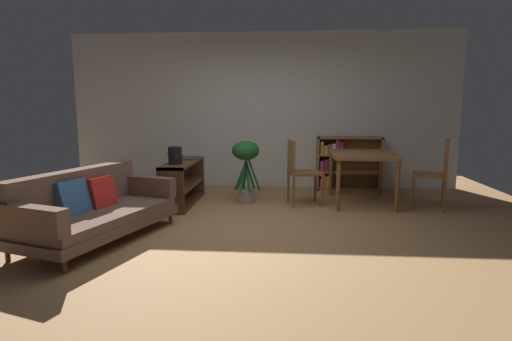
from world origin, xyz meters
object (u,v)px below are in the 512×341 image
Objects in this scene: fabric_couch at (92,208)px; bookshelf at (343,163)px; dining_chair_near at (436,170)px; media_console at (183,183)px; desk_speaker at (175,155)px; open_laptop at (184,157)px; dining_table at (362,158)px; dining_chair_far at (300,169)px; potted_floor_plant at (246,162)px.

fabric_couch is 4.28m from bookshelf.
fabric_couch is 4.45m from dining_chair_near.
media_console is 1.20× the size of bookshelf.
media_console is 5.50× the size of desk_speaker.
dining_table is (2.67, -0.04, 0.01)m from open_laptop.
fabric_couch is at bearing -148.41° from dining_table.
dining_chair_far is (1.76, -0.23, -0.12)m from open_laptop.
dining_chair_far reaches higher than bookshelf.
desk_speaker is (-0.03, -0.28, 0.44)m from media_console.
dining_table is (1.71, 0.11, 0.05)m from potted_floor_plant.
dining_table is at bearing -0.89° from open_laptop.
bookshelf is (0.79, 1.24, -0.07)m from dining_chair_far.
dining_table is at bearing 31.59° from fabric_couch.
potted_floor_plant is (0.96, -0.15, -0.04)m from open_laptop.
dining_chair_near is at bearing 3.35° from desk_speaker.
potted_floor_plant is at bearing 175.60° from dining_chair_near.
dining_table is 1.07m from bookshelf.
desk_speaker is at bearing -168.84° from dining_table.
dining_chair_far reaches higher than open_laptop.
open_laptop is 1.78m from dining_chair_far.
desk_speaker is 2.71m from dining_table.
fabric_couch is 2.10× the size of potted_floor_plant.
media_console is 1.73m from dining_chair_far.
dining_chair_far is at bearing 176.32° from dining_chair_near.
bookshelf reaches higher than fabric_couch.
media_console is at bearing -171.53° from potted_floor_plant.
dining_chair_far reaches higher than potted_floor_plant.
dining_chair_near is at bearing 21.63° from fabric_couch.
media_console is 1.38× the size of dining_chair_far.
open_laptop is (0.50, 1.99, 0.31)m from fabric_couch.
open_laptop is at bearing -158.44° from bookshelf.
bookshelf is at bearing 27.28° from media_console.
potted_floor_plant is at bearing -143.95° from bookshelf.
desk_speaker is 0.22× the size of bookshelf.
desk_speaker is 1.79m from dining_chair_far.
desk_speaker reaches higher than fabric_couch.
fabric_couch reaches higher than media_console.
dining_chair_far is at bearing 10.79° from desk_speaker.
dining_chair_near is (3.59, -0.07, 0.24)m from media_console.
fabric_couch is 1.47× the size of media_console.
bookshelf is at bearing 128.51° from dining_chair_near.
dining_chair_far is at bearing -7.57° from open_laptop.
desk_speaker reaches higher than dining_table.
dining_chair_near is at bearing -18.05° from dining_table.
potted_floor_plant is at bearing 51.57° from fabric_couch.
dining_chair_far reaches higher than desk_speaker.
open_laptop is 0.37× the size of dining_table.
potted_floor_plant is at bearing 23.80° from desk_speaker.
potted_floor_plant is 0.93× the size of dining_chair_near.
dining_chair_near is (3.63, -0.35, -0.10)m from open_laptop.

